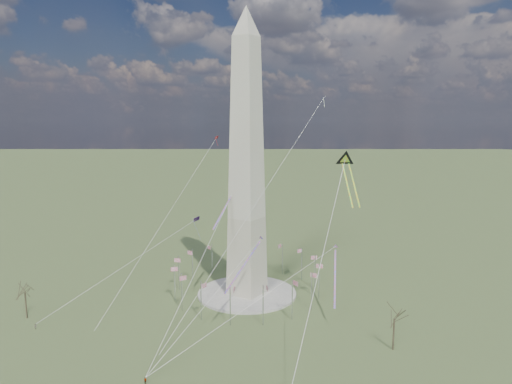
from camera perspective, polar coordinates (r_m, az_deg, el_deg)
The scene contains 15 objects.
ground at distance 170.97m, azimuth -1.12°, elevation -12.65°, with size 2000.00×2000.00×0.00m, color #405329.
plaza at distance 170.82m, azimuth -1.12°, elevation -12.53°, with size 36.00×36.00×0.80m, color #B3ACA3.
washington_monument at distance 159.64m, azimuth -1.18°, elevation 3.56°, with size 15.56×15.56×100.00m.
flagpole_ring at distance 168.42m, azimuth -1.13°, elevation -10.35°, with size 54.40×54.40×13.00m.
tree_near at distance 135.14m, azimuth 16.92°, elevation -14.65°, with size 7.80×7.80×13.65m.
tree_far at distance 165.95m, azimuth -26.93°, elevation -10.96°, with size 7.37×7.37×12.90m.
person_west at distance 159.73m, azimuth -25.83°, elevation -14.88°, with size 0.79×0.62×1.63m, color gray.
person_centre at distance 122.06m, azimuth -13.67°, elevation -21.92°, with size 0.98×0.41×1.68m, color gray.
kite_delta_black at distance 151.68m, azimuth 11.16°, elevation 3.64°, with size 14.52×18.32×15.86m.
kite_diamond_purple at distance 187.77m, azimuth -7.44°, elevation -3.67°, with size 2.60×3.52×10.29m.
kite_streamer_left at distance 142.46m, azimuth -0.92°, elevation -8.20°, with size 1.85×19.70×13.53m.
kite_streamer_mid at distance 159.49m, azimuth -3.12°, elevation -0.42°, with size 5.60×22.06×15.27m.
kite_streamer_right at distance 156.50m, azimuth 9.87°, elevation -9.24°, with size 9.76×20.36×14.86m.
kite_small_red at distance 215.91m, azimuth -4.95°, elevation 6.66°, with size 1.55×2.36×5.11m.
kite_small_white at distance 189.95m, azimuth 8.49°, elevation 11.44°, with size 1.54×1.51×4.40m.
Camera 1 is at (89.03, -131.65, 63.01)m, focal length 32.00 mm.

